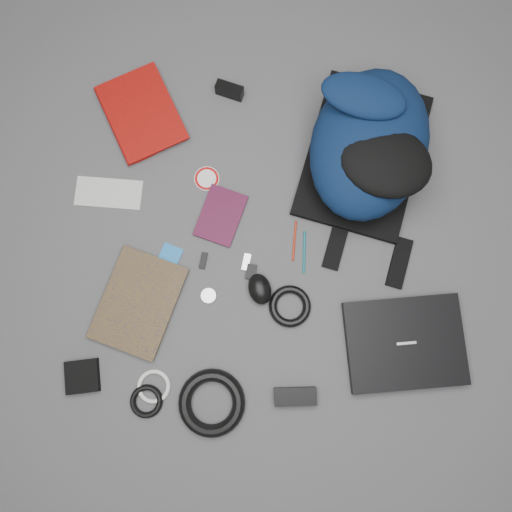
{
  "coord_description": "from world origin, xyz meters",
  "views": [
    {
      "loc": [
        -0.01,
        -0.23,
        1.47
      ],
      "look_at": [
        0.0,
        0.0,
        0.02
      ],
      "focal_mm": 35.0,
      "sensor_mm": 36.0,
      "label": 1
    }
  ],
  "objects_px": {
    "backpack": "(369,144)",
    "comic_book": "(105,290)",
    "textbook_red": "(111,127)",
    "power_brick": "(295,396)",
    "pouch": "(82,376)",
    "laptop": "(405,343)",
    "dvd_case": "(221,216)",
    "compact_camera": "(230,90)",
    "mouse": "(260,289)"
  },
  "relations": [
    {
      "from": "dvd_case",
      "to": "comic_book",
      "type": "bearing_deg",
      "value": -126.34
    },
    {
      "from": "laptop",
      "to": "mouse",
      "type": "relative_size",
      "value": 3.61
    },
    {
      "from": "backpack",
      "to": "laptop",
      "type": "distance_m",
      "value": 0.58
    },
    {
      "from": "dvd_case",
      "to": "power_brick",
      "type": "relative_size",
      "value": 1.4
    },
    {
      "from": "backpack",
      "to": "mouse",
      "type": "xyz_separation_m",
      "value": [
        -0.32,
        -0.4,
        -0.08
      ]
    },
    {
      "from": "textbook_red",
      "to": "dvd_case",
      "type": "height_order",
      "value": "textbook_red"
    },
    {
      "from": "backpack",
      "to": "power_brick",
      "type": "xyz_separation_m",
      "value": [
        -0.23,
        -0.71,
        -0.09
      ]
    },
    {
      "from": "mouse",
      "to": "pouch",
      "type": "relative_size",
      "value": 0.99
    },
    {
      "from": "comic_book",
      "to": "pouch",
      "type": "xyz_separation_m",
      "value": [
        -0.06,
        -0.25,
        0.0
      ]
    },
    {
      "from": "laptop",
      "to": "textbook_red",
      "type": "height_order",
      "value": "laptop"
    },
    {
      "from": "dvd_case",
      "to": "mouse",
      "type": "bearing_deg",
      "value": -42.55
    },
    {
      "from": "mouse",
      "to": "power_brick",
      "type": "height_order",
      "value": "mouse"
    },
    {
      "from": "mouse",
      "to": "power_brick",
      "type": "xyz_separation_m",
      "value": [
        0.09,
        -0.31,
        -0.01
      ]
    },
    {
      "from": "laptop",
      "to": "pouch",
      "type": "relative_size",
      "value": 3.58
    },
    {
      "from": "backpack",
      "to": "pouch",
      "type": "distance_m",
      "value": 1.06
    },
    {
      "from": "textbook_red",
      "to": "comic_book",
      "type": "bearing_deg",
      "value": -114.43
    },
    {
      "from": "backpack",
      "to": "power_brick",
      "type": "distance_m",
      "value": 0.75
    },
    {
      "from": "power_brick",
      "to": "pouch",
      "type": "bearing_deg",
      "value": 173.36
    },
    {
      "from": "compact_camera",
      "to": "comic_book",
      "type": "bearing_deg",
      "value": -100.94
    },
    {
      "from": "laptop",
      "to": "power_brick",
      "type": "distance_m",
      "value": 0.35
    },
    {
      "from": "pouch",
      "to": "power_brick",
      "type": "bearing_deg",
      "value": -6.47
    },
    {
      "from": "compact_camera",
      "to": "mouse",
      "type": "xyz_separation_m",
      "value": [
        0.08,
        -0.62,
        0.0
      ]
    },
    {
      "from": "backpack",
      "to": "laptop",
      "type": "xyz_separation_m",
      "value": [
        0.09,
        -0.57,
        -0.09
      ]
    },
    {
      "from": "textbook_red",
      "to": "comic_book",
      "type": "height_order",
      "value": "textbook_red"
    },
    {
      "from": "backpack",
      "to": "comic_book",
      "type": "distance_m",
      "value": 0.88
    },
    {
      "from": "backpack",
      "to": "textbook_red",
      "type": "xyz_separation_m",
      "value": [
        -0.77,
        0.11,
        -0.09
      ]
    },
    {
      "from": "mouse",
      "to": "comic_book",
      "type": "bearing_deg",
      "value": 165.55
    },
    {
      "from": "laptop",
      "to": "textbook_red",
      "type": "distance_m",
      "value": 1.1
    },
    {
      "from": "textbook_red",
      "to": "pouch",
      "type": "bearing_deg",
      "value": -118.79
    },
    {
      "from": "backpack",
      "to": "power_brick",
      "type": "height_order",
      "value": "backpack"
    },
    {
      "from": "laptop",
      "to": "compact_camera",
      "type": "xyz_separation_m",
      "value": [
        -0.49,
        0.79,
        0.01
      ]
    },
    {
      "from": "laptop",
      "to": "dvd_case",
      "type": "bearing_deg",
      "value": 139.87
    },
    {
      "from": "mouse",
      "to": "power_brick",
      "type": "bearing_deg",
      "value": -86.53
    },
    {
      "from": "backpack",
      "to": "mouse",
      "type": "relative_size",
      "value": 5.61
    },
    {
      "from": "backpack",
      "to": "textbook_red",
      "type": "bearing_deg",
      "value": -170.34
    },
    {
      "from": "laptop",
      "to": "compact_camera",
      "type": "distance_m",
      "value": 0.93
    },
    {
      "from": "dvd_case",
      "to": "mouse",
      "type": "xyz_separation_m",
      "value": [
        0.11,
        -0.23,
        0.02
      ]
    },
    {
      "from": "textbook_red",
      "to": "power_brick",
      "type": "relative_size",
      "value": 2.32
    },
    {
      "from": "laptop",
      "to": "comic_book",
      "type": "xyz_separation_m",
      "value": [
        -0.87,
        0.17,
        -0.01
      ]
    },
    {
      "from": "laptop",
      "to": "pouch",
      "type": "xyz_separation_m",
      "value": [
        -0.93,
        -0.07,
        -0.0
      ]
    },
    {
      "from": "comic_book",
      "to": "dvd_case",
      "type": "bearing_deg",
      "value": 54.2
    },
    {
      "from": "laptop",
      "to": "pouch",
      "type": "distance_m",
      "value": 0.93
    },
    {
      "from": "textbook_red",
      "to": "mouse",
      "type": "xyz_separation_m",
      "value": [
        0.45,
        -0.51,
        0.01
      ]
    },
    {
      "from": "laptop",
      "to": "pouch",
      "type": "height_order",
      "value": "laptop"
    },
    {
      "from": "laptop",
      "to": "comic_book",
      "type": "relative_size",
      "value": 1.16
    },
    {
      "from": "laptop",
      "to": "dvd_case",
      "type": "height_order",
      "value": "laptop"
    },
    {
      "from": "compact_camera",
      "to": "backpack",
      "type": "bearing_deg",
      "value": -7.83
    },
    {
      "from": "comic_book",
      "to": "mouse",
      "type": "height_order",
      "value": "mouse"
    },
    {
      "from": "comic_book",
      "to": "mouse",
      "type": "distance_m",
      "value": 0.45
    },
    {
      "from": "textbook_red",
      "to": "dvd_case",
      "type": "xyz_separation_m",
      "value": [
        0.34,
        -0.29,
        -0.01
      ]
    }
  ]
}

